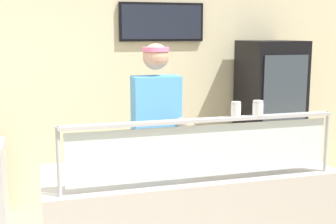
# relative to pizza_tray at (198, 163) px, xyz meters

# --- Properties ---
(shop_rear_unit) EXTENTS (6.29, 0.13, 2.70)m
(shop_rear_unit) POSITION_rel_pizza_tray_xyz_m (-0.09, 2.13, 0.39)
(shop_rear_unit) COLOR beige
(shop_rear_unit) RESTS_ON ground
(sneeze_guard) EXTENTS (1.71, 0.06, 0.40)m
(sneeze_guard) POSITION_rel_pizza_tray_xyz_m (-0.09, -0.36, 0.24)
(sneeze_guard) COLOR #B2B5BC
(sneeze_guard) RESTS_ON serving_counter
(pizza_tray) EXTENTS (0.44, 0.44, 0.04)m
(pizza_tray) POSITION_rel_pizza_tray_xyz_m (0.00, 0.00, 0.00)
(pizza_tray) COLOR #9EA0A8
(pizza_tray) RESTS_ON serving_counter
(pizza_server) EXTENTS (0.13, 0.29, 0.01)m
(pizza_server) POSITION_rel_pizza_tray_xyz_m (-0.03, -0.02, 0.02)
(pizza_server) COLOR #ADAFB7
(pizza_server) RESTS_ON pizza_tray
(parmesan_shaker) EXTENTS (0.06, 0.06, 0.09)m
(parmesan_shaker) POSITION_rel_pizza_tray_xyz_m (0.11, -0.36, 0.42)
(parmesan_shaker) COLOR white
(parmesan_shaker) RESTS_ON sneeze_guard
(pepper_flake_shaker) EXTENTS (0.07, 0.07, 0.09)m
(pepper_flake_shaker) POSITION_rel_pizza_tray_xyz_m (0.25, -0.36, 0.42)
(pepper_flake_shaker) COLOR white
(pepper_flake_shaker) RESTS_ON sneeze_guard
(worker_figure) EXTENTS (0.41, 0.50, 1.76)m
(worker_figure) POSITION_rel_pizza_tray_xyz_m (-0.11, 0.69, 0.04)
(worker_figure) COLOR #23232D
(worker_figure) RESTS_ON ground
(drink_fridge) EXTENTS (0.60, 0.64, 1.75)m
(drink_fridge) POSITION_rel_pizza_tray_xyz_m (1.46, 1.68, -0.09)
(drink_fridge) COLOR black
(drink_fridge) RESTS_ON ground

